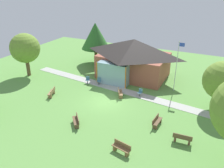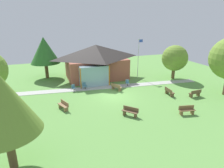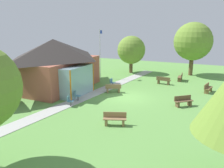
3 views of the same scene
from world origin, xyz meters
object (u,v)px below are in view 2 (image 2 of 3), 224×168
object	(u,v)px
patio_chair_lawn_spare	(127,83)
bench_rear_near_path	(116,87)
pavilion	(96,61)
bench_front_right	(187,110)
tree_east_hedge	(175,58)
bench_lawn_far_right	(195,93)
patio_chair_porch_left	(85,86)
tree_lawn_corner	(1,103)
flagpole	(138,57)
patio_chair_west	(74,88)
tree_behind_pavilion_left	(44,50)
bench_front_center	(130,112)
bench_mid_right	(169,92)
bench_mid_left	(64,106)

from	to	relation	value
patio_chair_lawn_spare	bench_rear_near_path	bearing A→B (deg)	38.55
pavilion	bench_front_right	distance (m)	15.16
bench_rear_near_path	tree_east_hedge	xyz separation A→B (m)	(9.84, 1.86, 2.67)
bench_lawn_far_right	bench_rear_near_path	bearing A→B (deg)	143.38
bench_lawn_far_right	patio_chair_porch_left	world-z (taller)	patio_chair_porch_left
bench_front_right	tree_lawn_corner	bearing A→B (deg)	19.55
bench_rear_near_path	tree_east_hedge	size ratio (longest dim) A/B	0.31
bench_lawn_far_right	bench_front_right	bearing A→B (deg)	-144.10
bench_lawn_far_right	flagpole	bearing A→B (deg)	102.92
patio_chair_west	tree_behind_pavilion_left	world-z (taller)	tree_behind_pavilion_left
patio_chair_lawn_spare	flagpole	bearing A→B (deg)	-124.57
bench_lawn_far_right	tree_east_hedge	size ratio (longest dim) A/B	0.31
bench_front_right	bench_lawn_far_right	size ratio (longest dim) A/B	1.02
bench_front_right	tree_east_hedge	world-z (taller)	tree_east_hedge
bench_rear_near_path	tree_lawn_corner	bearing A→B (deg)	-74.92
bench_front_center	patio_chair_porch_left	bearing A→B (deg)	-25.91
bench_mid_right	pavilion	bearing A→B (deg)	-143.12
flagpole	pavilion	bearing A→B (deg)	161.63
pavilion	tree_lawn_corner	distance (m)	18.87
bench_front_center	tree_lawn_corner	world-z (taller)	tree_lawn_corner
bench_rear_near_path	patio_chair_porch_left	world-z (taller)	patio_chair_porch_left
bench_mid_right	bench_front_center	bearing A→B (deg)	-60.22
flagpole	bench_lawn_far_right	world-z (taller)	flagpole
bench_rear_near_path	patio_chair_lawn_spare	distance (m)	2.23
flagpole	patio_chair_porch_left	world-z (taller)	flagpole
flagpole	bench_mid_left	world-z (taller)	flagpole
patio_chair_west	patio_chair_lawn_spare	size ratio (longest dim) A/B	1.00
pavilion	patio_chair_porch_left	world-z (taller)	pavilion
bench_lawn_far_right	bench_front_center	distance (m)	9.08
bench_front_right	bench_front_center	world-z (taller)	same
patio_chair_lawn_spare	bench_front_center	bearing A→B (deg)	78.61
bench_mid_left	patio_chair_porch_left	size ratio (longest dim) A/B	1.81
flagpole	bench_mid_left	size ratio (longest dim) A/B	3.76
pavilion	bench_mid_left	distance (m)	11.18
patio_chair_lawn_spare	pavilion	bearing A→B (deg)	-48.84
pavilion	tree_behind_pavilion_left	size ratio (longest dim) A/B	1.56
bench_front_right	bench_mid_left	size ratio (longest dim) A/B	1.00
tree_behind_pavilion_left	bench_front_center	bearing A→B (deg)	-66.35
tree_behind_pavilion_left	bench_rear_near_path	bearing A→B (deg)	-47.40
tree_east_hedge	bench_front_center	bearing A→B (deg)	-142.29
bench_front_right	bench_front_center	xyz separation A→B (m)	(-5.07, 1.53, 0.00)
bench_front_center	bench_mid_left	world-z (taller)	same
bench_front_right	tree_behind_pavilion_left	xyz separation A→B (m)	(-11.77, 16.81, 3.75)
bench_mid_left	flagpole	bearing A→B (deg)	-80.16
bench_lawn_far_right	tree_east_hedge	distance (m)	7.70
bench_rear_near_path	bench_front_center	bearing A→B (deg)	-39.09
bench_mid_left	patio_chair_west	xyz separation A→B (m)	(1.74, 4.69, 0.01)
flagpole	tree_lawn_corner	xyz separation A→B (m)	(-15.59, -14.17, 0.99)
bench_mid_right	patio_chair_lawn_spare	size ratio (longest dim) A/B	1.78
patio_chair_porch_left	bench_front_center	bearing A→B (deg)	81.23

